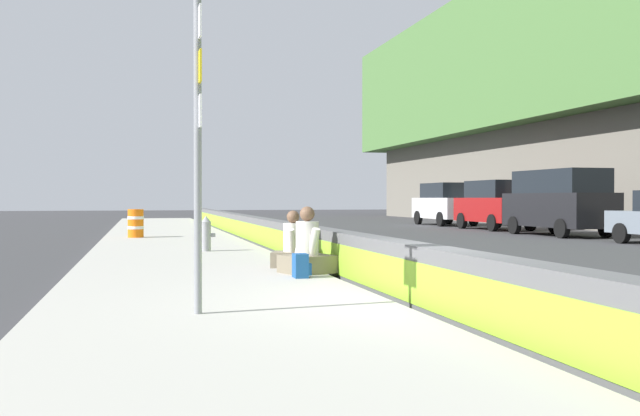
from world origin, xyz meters
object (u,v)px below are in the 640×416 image
(fire_hydrant, at_px, (206,233))
(backpack, at_px, (301,266))
(construction_barrel, at_px, (136,223))
(parked_car_midline, at_px, (495,204))
(seated_person_foreground, at_px, (307,252))
(parked_car_fourth, at_px, (559,201))
(parked_car_far, at_px, (445,203))
(seated_person_middle, at_px, (293,249))
(route_sign_post, at_px, (198,130))

(fire_hydrant, height_order, backpack, fire_hydrant)
(construction_barrel, bearing_deg, parked_car_midline, -71.61)
(seated_person_foreground, height_order, backpack, seated_person_foreground)
(seated_person_foreground, distance_m, parked_car_fourth, 17.95)
(backpack, height_order, parked_car_far, parked_car_far)
(parked_car_midline, bearing_deg, fire_hydrant, 130.46)
(seated_person_foreground, bearing_deg, seated_person_middle, 0.84)
(backpack, distance_m, parked_car_fourth, 18.65)
(route_sign_post, bearing_deg, parked_car_far, -28.89)
(seated_person_middle, xyz_separation_m, parked_car_fourth, (11.32, -12.91, 0.87))
(route_sign_post, height_order, parked_car_midline, route_sign_post)
(backpack, xyz_separation_m, construction_barrel, (13.29, 2.77, 0.28))
(fire_hydrant, xyz_separation_m, seated_person_middle, (-4.55, -1.27, -0.11))
(construction_barrel, height_order, parked_car_fourth, parked_car_fourth)
(seated_person_foreground, height_order, parked_car_far, parked_car_far)
(seated_person_middle, relative_size, parked_car_far, 0.23)
(backpack, distance_m, parked_car_midline, 22.91)
(seated_person_middle, xyz_separation_m, construction_barrel, (11.42, 3.02, 0.14))
(fire_hydrant, bearing_deg, construction_barrel, 14.35)
(parked_car_far, bearing_deg, fire_hydrant, 141.31)
(parked_car_midline, bearing_deg, parked_car_far, -0.32)
(route_sign_post, height_order, fire_hydrant, route_sign_post)
(seated_person_foreground, height_order, parked_car_fourth, parked_car_fourth)
(fire_hydrant, bearing_deg, parked_car_far, -38.69)
(seated_person_middle, height_order, construction_barrel, seated_person_middle)
(backpack, distance_m, parked_car_far, 27.77)
(seated_person_foreground, xyz_separation_m, parked_car_fourth, (12.46, -12.89, 0.85))
(seated_person_foreground, bearing_deg, backpack, 159.34)
(parked_car_midline, height_order, parked_car_far, same)
(seated_person_middle, relative_size, construction_barrel, 1.14)
(parked_car_midline, bearing_deg, route_sign_post, 145.25)
(route_sign_post, distance_m, seated_person_middle, 5.91)
(parked_car_fourth, xyz_separation_m, parked_car_far, (11.16, -0.18, -0.17))
(route_sign_post, relative_size, seated_person_middle, 3.32)
(parked_car_far, bearing_deg, route_sign_post, 151.11)
(fire_hydrant, relative_size, parked_car_midline, 0.18)
(backpack, relative_size, parked_car_fourth, 0.08)
(fire_hydrant, height_order, construction_barrel, construction_barrel)
(parked_car_midline, distance_m, parked_car_far, 5.71)
(fire_hydrant, xyz_separation_m, backpack, (-6.42, -1.01, -0.25))
(construction_barrel, bearing_deg, seated_person_middle, -165.17)
(construction_barrel, xyz_separation_m, parked_car_fourth, (-0.10, -15.93, 0.73))
(seated_person_foreground, distance_m, parked_car_midline, 22.17)
(fire_hydrant, distance_m, parked_car_fourth, 15.72)
(seated_person_middle, height_order, backpack, seated_person_middle)
(fire_hydrant, distance_m, parked_car_far, 22.97)
(parked_car_far, bearing_deg, seated_person_foreground, 151.04)
(fire_hydrant, bearing_deg, parked_car_fourth, -64.48)
(parked_car_midline, bearing_deg, parked_car_fourth, 178.40)
(seated_person_foreground, xyz_separation_m, construction_barrel, (12.57, 3.04, 0.11))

